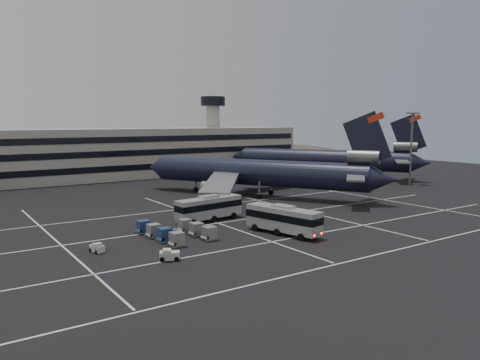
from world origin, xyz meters
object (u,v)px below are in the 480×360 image
(trijet_main, at_px, (259,172))
(tug_a, at_px, (97,248))
(uld_cluster, at_px, (176,231))
(bus_near, at_px, (283,218))
(bus_far, at_px, (209,207))

(trijet_main, bearing_deg, tug_a, 179.26)
(trijet_main, distance_m, tug_a, 48.43)
(trijet_main, bearing_deg, uld_cluster, -173.95)
(bus_near, distance_m, uld_cluster, 15.40)
(tug_a, height_order, uld_cluster, uld_cluster)
(trijet_main, height_order, bus_far, trijet_main)
(bus_near, bearing_deg, bus_far, 94.41)
(bus_near, xyz_separation_m, tug_a, (-25.06, 5.61, -1.76))
(bus_far, bearing_deg, trijet_main, -61.83)
(trijet_main, relative_size, bus_far, 4.34)
(bus_near, xyz_separation_m, bus_far, (-4.18, 13.86, -0.04))
(trijet_main, relative_size, bus_near, 4.25)
(trijet_main, height_order, tug_a, trijet_main)
(trijet_main, distance_m, bus_near, 33.78)
(bus_near, relative_size, bus_far, 1.02)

